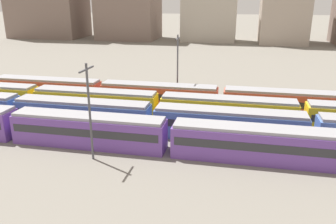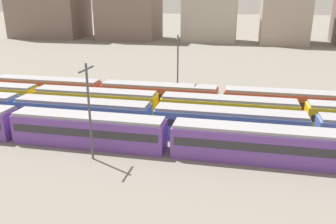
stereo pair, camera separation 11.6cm
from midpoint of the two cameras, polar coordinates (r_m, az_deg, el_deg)
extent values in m
plane|color=slate|center=(56.18, -25.48, -0.32)|extent=(600.00, 600.00, 0.00)
cube|color=#6B429E|center=(40.75, -13.06, -3.18)|extent=(18.00, 3.00, 3.40)
cube|color=#2D2D33|center=(40.61, -13.10, -2.65)|extent=(17.20, 3.06, 0.90)
cube|color=#939399|center=(40.11, -13.25, -0.69)|extent=(17.60, 2.70, 0.35)
cube|color=#6B429E|center=(37.31, 14.51, -5.39)|extent=(18.00, 3.00, 3.40)
cube|color=#2D2D33|center=(37.15, 14.56, -4.82)|extent=(17.20, 3.06, 0.90)
cube|color=#939399|center=(36.60, 14.74, -2.71)|extent=(17.60, 2.70, 0.35)
cube|color=#4C70BC|center=(46.46, -14.00, -0.52)|extent=(18.00, 3.00, 3.40)
cube|color=#2D2D33|center=(46.33, -14.04, -0.04)|extent=(17.20, 3.06, 0.90)
cube|color=#939399|center=(45.90, -14.19, 1.69)|extent=(17.60, 2.70, 0.35)
cube|color=#4C70BC|center=(42.06, 9.94, -2.27)|extent=(18.00, 3.00, 3.40)
cube|color=#2D2D33|center=(41.92, 9.97, -1.75)|extent=(17.20, 3.06, 0.90)
cube|color=#939399|center=(41.44, 10.08, 0.15)|extent=(17.60, 2.70, 0.35)
cube|color=yellow|center=(51.08, -11.91, 1.38)|extent=(18.00, 3.00, 3.40)
cube|color=#2D2D33|center=(50.97, -11.94, 1.82)|extent=(17.20, 3.06, 0.90)
cube|color=#939399|center=(50.57, -12.05, 3.41)|extent=(17.60, 2.70, 0.35)
cube|color=yellow|center=(46.97, 9.76, -0.01)|extent=(18.00, 3.00, 3.40)
cube|color=#2D2D33|center=(46.85, 9.78, 0.46)|extent=(17.20, 3.06, 0.90)
cube|color=#939399|center=(46.41, 9.88, 2.18)|extent=(17.60, 2.70, 0.35)
cube|color=#BC4C38|center=(60.39, -19.35, 3.39)|extent=(18.00, 3.00, 3.40)
cube|color=#2D2D33|center=(60.30, -19.39, 3.76)|extent=(17.20, 3.06, 0.90)
cube|color=#939399|center=(59.96, -19.54, 5.12)|extent=(17.60, 2.70, 0.35)
cube|color=#BC4C38|center=(53.28, -1.60, 2.50)|extent=(18.00, 3.00, 3.40)
cube|color=#2D2D33|center=(53.16, -1.60, 2.93)|extent=(17.20, 3.06, 0.90)
cube|color=#939399|center=(52.78, -1.61, 4.46)|extent=(17.60, 2.70, 0.35)
cube|color=#BC4C38|center=(52.38, 18.96, 1.18)|extent=(18.00, 3.00, 3.40)
cube|color=#2D2D33|center=(52.26, 19.01, 1.61)|extent=(17.20, 3.06, 0.90)
cube|color=#939399|center=(51.88, 19.18, 3.16)|extent=(17.60, 2.70, 0.35)
cylinder|color=#4C4C51|center=(36.08, -12.90, -0.20)|extent=(0.24, 0.24, 10.31)
cube|color=#47474C|center=(34.91, -13.44, 6.89)|extent=(0.16, 3.20, 0.16)
cylinder|color=#4C4C51|center=(54.73, 1.52, 6.99)|extent=(0.24, 0.24, 10.91)
cube|color=#47474C|center=(53.95, 1.57, 12.05)|extent=(0.16, 3.20, 0.16)
cube|color=#B2A899|center=(135.62, 6.87, 17.09)|extent=(20.11, 12.98, 26.13)
cube|color=#A89989|center=(135.77, 18.76, 17.00)|extent=(16.42, 19.89, 29.50)
camera|label=1|loc=(0.06, -90.07, -0.02)|focal=36.86mm
camera|label=2|loc=(0.06, 89.93, 0.02)|focal=36.86mm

